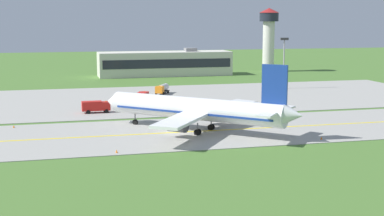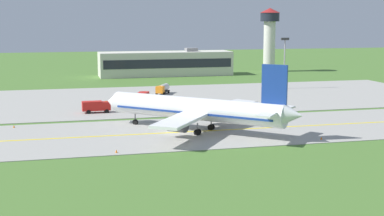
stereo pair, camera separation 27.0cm
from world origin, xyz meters
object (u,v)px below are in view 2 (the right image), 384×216
service_truck_fuel (143,96)px  airplane_lead (197,109)px  service_truck_baggage (163,89)px  control_tower (270,33)px  service_truck_catering (96,106)px  apron_light_mast (285,57)px

service_truck_fuel → airplane_lead: bearing=-83.9°
service_truck_baggage → control_tower: 75.76m
service_truck_baggage → control_tower: (51.84, 53.67, 13.07)m
service_truck_baggage → airplane_lead: bearing=-94.0°
service_truck_catering → control_tower: control_tower is taller
airplane_lead → service_truck_baggage: 50.70m
service_truck_baggage → service_truck_catering: bearing=-127.2°
service_truck_fuel → apron_light_mast: apron_light_mast is taller
airplane_lead → service_truck_catering: size_ratio=5.25×
service_truck_fuel → control_tower: bearing=48.6°
service_truck_catering → apron_light_mast: size_ratio=0.41×
airplane_lead → service_truck_catering: 29.51m
service_truck_fuel → service_truck_catering: size_ratio=1.05×
airplane_lead → service_truck_baggage: (3.56, 50.51, -2.60)m
airplane_lead → control_tower: size_ratio=1.33×
airplane_lead → apron_light_mast: (39.79, 53.51, 5.19)m
airplane_lead → service_truck_catering: airplane_lead is taller
airplane_lead → service_truck_fuel: (-3.93, 36.89, -2.60)m
service_truck_baggage → control_tower: control_tower is taller
service_truck_baggage → service_truck_catering: (-19.66, -25.91, -0.00)m
control_tower → apron_light_mast: bearing=-107.1°
control_tower → airplane_lead: bearing=-118.0°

